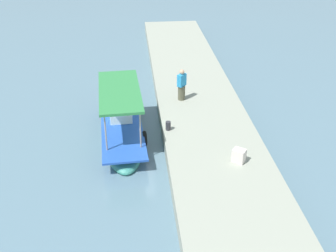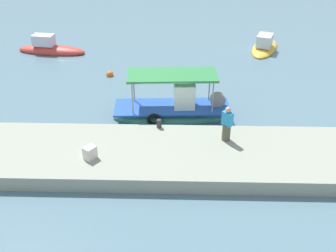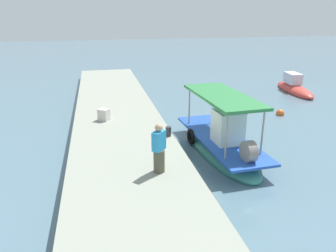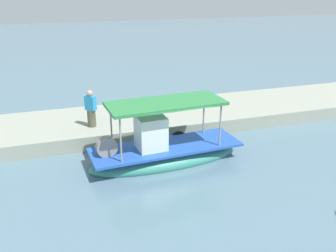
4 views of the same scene
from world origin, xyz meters
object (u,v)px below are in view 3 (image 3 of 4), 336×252
(cargo_crate, at_px, (104,115))
(mooring_bollard, at_px, (168,131))
(moored_boat_mid, at_px, (294,88))
(marker_buoy, at_px, (280,113))
(main_fishing_boat, at_px, (221,143))
(fisherman_near_bollard, at_px, (159,150))

(cargo_crate, bearing_deg, mooring_bollard, 43.02)
(cargo_crate, distance_m, moored_boat_mid, 15.67)
(cargo_crate, xyz_separation_m, marker_buoy, (-0.78, 10.31, -0.87))
(mooring_bollard, height_order, cargo_crate, cargo_crate)
(main_fishing_boat, height_order, fisherman_near_bollard, main_fishing_boat)
(fisherman_near_bollard, bearing_deg, main_fishing_boat, 127.50)
(mooring_bollard, bearing_deg, main_fishing_boat, 72.36)
(main_fishing_boat, relative_size, cargo_crate, 11.26)
(fisherman_near_bollard, xyz_separation_m, mooring_bollard, (-3.16, 1.02, -0.57))
(fisherman_near_bollard, height_order, marker_buoy, fisherman_near_bollard)
(main_fishing_boat, distance_m, marker_buoy, 6.98)
(marker_buoy, bearing_deg, cargo_crate, -85.68)
(fisherman_near_bollard, xyz_separation_m, moored_boat_mid, (-11.90, 12.86, -1.19))
(marker_buoy, relative_size, moored_boat_mid, 0.09)
(fisherman_near_bollard, height_order, cargo_crate, fisherman_near_bollard)
(main_fishing_boat, xyz_separation_m, cargo_crate, (-3.55, -4.85, 0.51))
(mooring_bollard, height_order, moored_boat_mid, moored_boat_mid)
(main_fishing_boat, bearing_deg, moored_boat_mid, 134.36)
(fisherman_near_bollard, bearing_deg, cargo_crate, -164.70)
(cargo_crate, height_order, marker_buoy, cargo_crate)
(main_fishing_boat, xyz_separation_m, fisherman_near_bollard, (2.46, -3.21, 1.00))
(marker_buoy, xyz_separation_m, moored_boat_mid, (-5.11, 4.19, 0.18))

